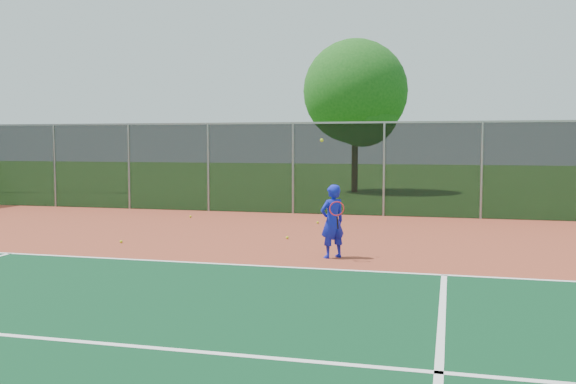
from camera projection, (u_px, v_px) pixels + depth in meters
The scene contains 10 objects.
ground at pixel (296, 313), 9.04m from camera, with size 120.00×120.00×0.00m, color #285719.
court_apron at pixel (323, 282), 10.97m from camera, with size 30.00×20.00×0.02m, color #9B3E27.
court_lines at pixel (439, 369), 6.72m from camera, with size 22.10×13.05×0.00m.
fence_back at pixel (384, 168), 20.51m from camera, with size 30.00×0.06×3.03m.
tennis_player at pixel (332, 221), 13.13m from camera, with size 0.65×0.73×2.45m.
practice_ball_1 at pixel (190, 217), 20.15m from camera, with size 0.07×0.07×0.07m, color #C1D618.
practice_ball_2 at pixel (121, 242), 15.11m from camera, with size 0.07×0.07×0.07m, color #C1D618.
practice_ball_3 at pixel (318, 222), 18.67m from camera, with size 0.07×0.07×0.07m, color #C1D618.
practice_ball_4 at pixel (287, 238), 15.73m from camera, with size 0.07×0.07×0.07m, color #C1D618.
tree_back_left at pixel (357, 96), 30.17m from camera, with size 4.92×4.92×7.23m.
Camera 1 is at (2.08, -8.63, 2.41)m, focal length 40.00 mm.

